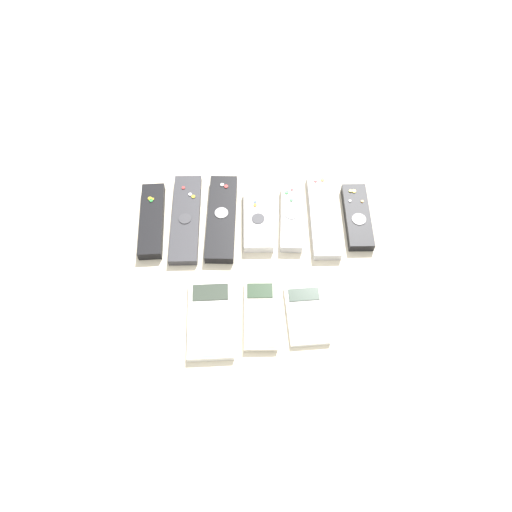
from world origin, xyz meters
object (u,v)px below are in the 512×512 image
(remote_3, at_px, (258,219))
(calculator_0, at_px, (211,319))
(remote_6, at_px, (357,217))
(remote_5, at_px, (323,215))
(remote_0, at_px, (152,220))
(remote_1, at_px, (186,219))
(remote_4, at_px, (291,217))
(remote_2, at_px, (222,218))
(calculator_1, at_px, (260,315))
(calculator_2, at_px, (306,315))

(remote_3, distance_m, calculator_0, 0.24)
(remote_6, bearing_deg, remote_5, 175.64)
(remote_5, bearing_deg, remote_0, -178.70)
(calculator_0, bearing_deg, remote_1, 102.65)
(remote_3, xyz_separation_m, remote_4, (0.07, 0.00, -0.00))
(remote_5, bearing_deg, calculator_0, -134.65)
(remote_2, height_order, calculator_1, remote_2)
(remote_3, bearing_deg, calculator_2, -68.01)
(remote_0, xyz_separation_m, calculator_0, (0.13, -0.22, -0.00))
(remote_0, xyz_separation_m, calculator_2, (0.31, -0.22, -0.01))
(calculator_0, xyz_separation_m, calculator_2, (0.18, 0.01, -0.00))
(remote_0, relative_size, remote_3, 1.20)
(calculator_2, bearing_deg, remote_6, 57.47)
(remote_6, bearing_deg, calculator_1, -133.37)
(remote_4, height_order, calculator_0, remote_4)
(remote_5, height_order, remote_6, remote_6)
(remote_6, bearing_deg, calculator_0, -142.79)
(remote_1, distance_m, remote_5, 0.29)
(remote_4, distance_m, calculator_0, 0.28)
(remote_3, relative_size, calculator_0, 0.95)
(remote_5, distance_m, remote_6, 0.07)
(remote_3, bearing_deg, remote_2, 176.17)
(remote_6, height_order, calculator_2, remote_6)
(remote_6, bearing_deg, remote_2, 179.79)
(remote_2, height_order, calculator_0, remote_2)
(calculator_0, bearing_deg, remote_2, 84.18)
(remote_0, distance_m, calculator_2, 0.38)
(remote_1, height_order, calculator_0, remote_1)
(remote_4, distance_m, calculator_1, 0.23)
(remote_1, bearing_deg, remote_0, -175.89)
(remote_4, xyz_separation_m, calculator_2, (0.02, -0.22, -0.00))
(calculator_1, relative_size, calculator_2, 1.14)
(remote_1, bearing_deg, remote_2, -0.91)
(remote_0, relative_size, remote_4, 1.10)
(remote_3, bearing_deg, remote_0, 179.95)
(remote_1, xyz_separation_m, remote_4, (0.22, -0.00, 0.00))
(remote_2, xyz_separation_m, remote_5, (0.21, 0.00, -0.00))
(remote_3, distance_m, calculator_2, 0.23)
(remote_4, distance_m, remote_6, 0.14)
(remote_0, bearing_deg, remote_4, -1.76)
(calculator_1, bearing_deg, remote_6, 46.94)
(remote_3, distance_m, remote_4, 0.07)
(remote_1, height_order, remote_6, remote_6)
(calculator_1, bearing_deg, remote_3, 90.41)
(calculator_0, xyz_separation_m, calculator_1, (0.09, 0.01, -0.00))
(remote_2, relative_size, calculator_1, 1.51)
(remote_6, bearing_deg, remote_0, -179.52)
(remote_5, xyz_separation_m, calculator_2, (-0.05, -0.23, -0.00))
(remote_2, bearing_deg, remote_4, 1.42)
(remote_5, xyz_separation_m, calculator_1, (-0.14, -0.23, -0.00))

